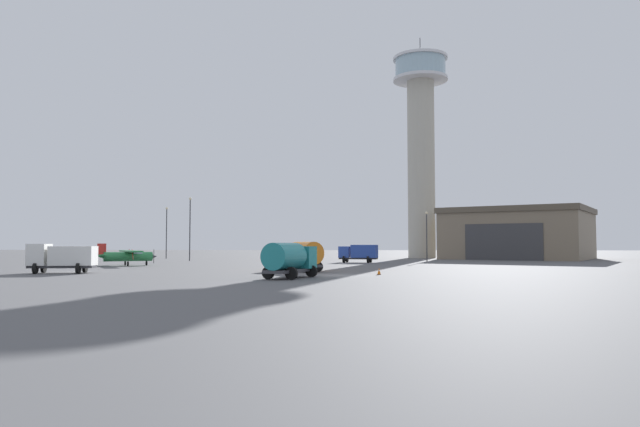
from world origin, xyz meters
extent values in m
plane|color=#545456|center=(0.00, 0.00, 0.00)|extent=(400.00, 400.00, 0.00)
cylinder|color=#B2AD9E|center=(12.89, 63.75, 17.71)|extent=(5.35, 5.35, 35.42)
cylinder|color=silver|center=(12.89, 63.75, 35.72)|extent=(10.82, 10.82, 0.60)
cylinder|color=#99B7C6|center=(12.89, 63.75, 37.89)|extent=(9.96, 9.96, 3.73)
cylinder|color=silver|center=(12.89, 63.75, 40.01)|extent=(10.82, 10.82, 0.50)
cylinder|color=#38383D|center=(12.89, 63.75, 42.26)|extent=(0.16, 0.16, 4.00)
cube|color=#7A6B56|center=(30.16, 58.25, 4.14)|extent=(31.00, 30.17, 8.29)
cube|color=brown|center=(30.16, 58.25, 8.79)|extent=(31.81, 30.98, 1.00)
cube|color=#38383A|center=(25.14, 48.55, 3.11)|extent=(11.63, 6.12, 6.22)
cylinder|color=#287A42|center=(-28.06, 19.91, 1.16)|extent=(5.64, 4.21, 1.18)
cone|color=#38383D|center=(-25.36, 21.64, 1.16)|extent=(1.17, 1.16, 0.83)
cube|color=#38383D|center=(-25.36, 21.64, 1.16)|extent=(0.10, 0.11, 1.81)
cube|color=#287A42|center=(-27.82, 20.06, 1.85)|extent=(6.36, 8.78, 0.19)
cylinder|color=red|center=(-26.99, 18.78, 1.46)|extent=(0.57, 0.83, 1.29)
cylinder|color=red|center=(-28.64, 21.34, 1.46)|extent=(0.57, 0.83, 1.29)
cube|color=#99B7C6|center=(-27.09, 20.53, 1.49)|extent=(1.39, 1.36, 0.67)
cone|color=#287A42|center=(-30.75, 18.17, 1.26)|extent=(1.60, 1.47, 0.89)
cube|color=red|center=(-30.75, 18.17, 2.02)|extent=(0.94, 0.66, 1.62)
cube|color=#287A42|center=(-30.75, 18.17, 1.40)|extent=(2.27, 2.87, 0.10)
cylinder|color=black|center=(-26.13, 21.15, 0.29)|extent=(0.44, 0.57, 0.57)
cylinder|color=black|center=(-27.65, 18.92, 0.29)|extent=(0.44, 0.57, 0.57)
cylinder|color=black|center=(-28.78, 20.69, 0.29)|extent=(0.44, 0.57, 0.57)
cube|color=#38383D|center=(0.95, 34.67, 0.62)|extent=(5.83, 2.82, 0.24)
cube|color=#2847A8|center=(-1.03, 35.05, 1.57)|extent=(1.96, 2.52, 1.67)
cube|color=#99B7C6|center=(-1.74, 35.18, 1.91)|extent=(0.44, 1.91, 0.83)
cube|color=#2847A8|center=(1.86, 34.50, 1.69)|extent=(4.08, 2.92, 1.90)
cylinder|color=black|center=(-1.17, 34.04, 0.50)|extent=(0.46, 1.03, 1.00)
cylinder|color=black|center=(-0.79, 36.04, 0.50)|extent=(0.46, 1.03, 1.00)
cylinder|color=black|center=(2.40, 33.36, 0.50)|extent=(0.46, 1.03, 1.00)
cylinder|color=black|center=(2.78, 35.36, 0.50)|extent=(0.46, 1.03, 1.00)
cube|color=#38383D|center=(-26.49, 1.48, 0.62)|extent=(6.17, 2.89, 0.24)
cube|color=white|center=(-28.59, 1.08, 1.76)|extent=(2.06, 2.54, 2.05)
cube|color=#99B7C6|center=(-29.35, 0.94, 2.17)|extent=(0.44, 1.92, 1.02)
cube|color=white|center=(-25.53, 1.66, 1.65)|extent=(4.33, 2.97, 1.83)
cylinder|color=black|center=(-28.34, 0.09, 0.50)|extent=(0.46, 1.03, 1.00)
cylinder|color=black|center=(-28.72, 2.10, 0.50)|extent=(0.46, 1.03, 1.00)
cylinder|color=black|center=(-24.55, 0.81, 0.50)|extent=(0.46, 1.03, 1.00)
cylinder|color=black|center=(-24.93, 2.82, 0.50)|extent=(0.46, 1.03, 1.00)
cube|color=#38383D|center=(-3.78, -4.59, 0.62)|extent=(3.54, 6.29, 0.24)
cube|color=teal|center=(-3.12, -2.52, 1.66)|extent=(2.66, 2.29, 1.84)
cube|color=#99B7C6|center=(-2.88, -1.77, 2.03)|extent=(1.85, 0.66, 0.92)
cylinder|color=teal|center=(-4.08, -5.54, 1.81)|extent=(3.26, 4.50, 2.14)
cylinder|color=black|center=(-4.10, -2.27, 0.50)|extent=(1.04, 0.57, 1.00)
cylinder|color=black|center=(-2.17, -2.89, 0.50)|extent=(1.04, 0.57, 1.00)
cylinder|color=black|center=(-5.29, -6.00, 0.50)|extent=(1.04, 0.57, 1.00)
cylinder|color=black|center=(-3.36, -6.62, 0.50)|extent=(1.04, 0.57, 1.00)
cube|color=#38383D|center=(-4.34, 7.09, 0.62)|extent=(4.90, 6.13, 0.24)
cube|color=orange|center=(-5.52, 8.93, 1.73)|extent=(2.92, 2.72, 1.98)
cube|color=#99B7C6|center=(-5.95, 9.59, 2.13)|extent=(1.74, 1.17, 0.99)
cylinder|color=orange|center=(-3.79, 6.25, 1.87)|extent=(4.11, 4.65, 2.26)
cylinder|color=black|center=(-6.39, 8.30, 0.50)|extent=(0.99, 0.77, 1.00)
cylinder|color=black|center=(-4.59, 9.46, 0.50)|extent=(0.99, 0.77, 1.00)
cylinder|color=black|center=(-4.24, 4.98, 0.50)|extent=(0.99, 0.77, 1.00)
cylinder|color=black|center=(-2.45, 6.15, 0.50)|extent=(0.99, 0.77, 1.00)
cylinder|color=#38383D|center=(-35.79, 54.67, 4.66)|extent=(0.18, 0.18, 9.32)
sphere|color=#F9E5B2|center=(-35.79, 54.67, 9.54)|extent=(0.44, 0.44, 0.44)
cylinder|color=#38383D|center=(11.67, 41.18, 3.73)|extent=(0.18, 0.18, 7.46)
sphere|color=#F9E5B2|center=(11.67, 41.18, 7.68)|extent=(0.44, 0.44, 0.44)
cylinder|color=#38383D|center=(-26.70, 40.58, 4.98)|extent=(0.18, 0.18, 9.97)
sphere|color=#F9E5B2|center=(-26.70, 40.58, 10.19)|extent=(0.44, 0.44, 0.44)
cube|color=black|center=(3.53, 1.46, 0.02)|extent=(0.36, 0.36, 0.04)
cone|color=orange|center=(3.53, 1.46, 0.34)|extent=(0.30, 0.30, 0.61)
cylinder|color=white|center=(3.53, 1.46, 0.37)|extent=(0.21, 0.21, 0.08)
camera|label=1|loc=(2.78, -50.78, 2.80)|focal=32.14mm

